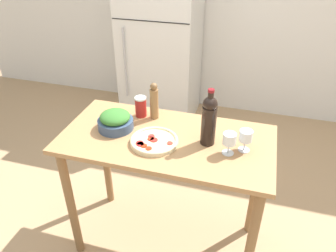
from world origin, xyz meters
TOP-DOWN VIEW (x-y plane):
  - ground_plane at (0.00, 0.00)m, footprint 14.00×14.00m
  - refrigerator at (-0.59, 1.77)m, footprint 0.79×0.71m
  - prep_counter at (0.00, 0.00)m, footprint 1.26×0.64m
  - wine_bottle at (0.24, 0.01)m, footprint 0.08×0.08m
  - wine_glass_near at (0.37, -0.05)m, footprint 0.07×0.07m
  - wine_glass_far at (0.45, -0.00)m, footprint 0.07×0.07m
  - pepper_mill at (-0.14, 0.20)m, footprint 0.05×0.05m
  - salad_bowl at (-0.33, 0.01)m, footprint 0.22×0.22m
  - homemade_pizza at (-0.05, -0.08)m, footprint 0.28×0.28m
  - salt_canister at (-0.23, 0.20)m, footprint 0.07×0.07m

SIDE VIEW (x-z plane):
  - ground_plane at x=0.00m, z-range 0.00..0.00m
  - prep_counter at x=0.00m, z-range 0.30..1.21m
  - refrigerator at x=-0.59m, z-range 0.00..1.65m
  - homemade_pizza at x=-0.05m, z-range 0.91..0.94m
  - salad_bowl at x=-0.33m, z-range 0.90..1.02m
  - salt_canister at x=-0.23m, z-range 0.91..1.04m
  - wine_glass_near at x=0.37m, z-range 0.93..1.06m
  - wine_glass_far at x=0.45m, z-range 0.93..1.06m
  - pepper_mill at x=-0.14m, z-range 0.90..1.15m
  - wine_bottle at x=0.24m, z-range 0.90..1.24m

